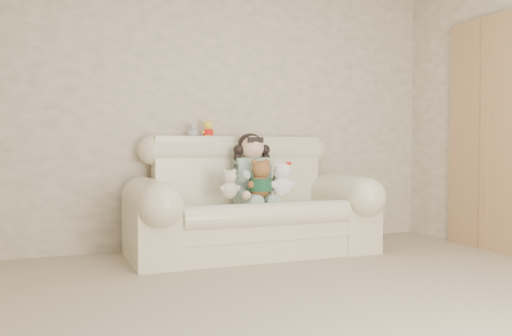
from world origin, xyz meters
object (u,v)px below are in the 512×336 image
object	(u,v)px
brown_teddy	(261,175)
white_cat	(282,176)
sofa	(252,195)
seated_child	(252,168)
cream_teddy	(229,181)

from	to	relation	value
brown_teddy	white_cat	distance (m)	0.19
sofa	brown_teddy	world-z (taller)	sofa
seated_child	white_cat	world-z (taller)	seated_child
seated_child	white_cat	size ratio (longest dim) A/B	1.78
sofa	white_cat	xyz separation A→B (m)	(0.22, -0.15, 0.17)
white_cat	sofa	bearing A→B (deg)	129.73
sofa	brown_teddy	distance (m)	0.22
brown_teddy	cream_teddy	bearing A→B (deg)	161.23
sofa	brown_teddy	bearing A→B (deg)	-75.64
cream_teddy	seated_child	bearing A→B (deg)	35.06
sofa	seated_child	xyz separation A→B (m)	(0.04, 0.08, 0.23)
sofa	white_cat	world-z (taller)	sofa
cream_teddy	brown_teddy	bearing A→B (deg)	-3.66
brown_teddy	white_cat	world-z (taller)	brown_teddy
seated_child	brown_teddy	distance (m)	0.21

